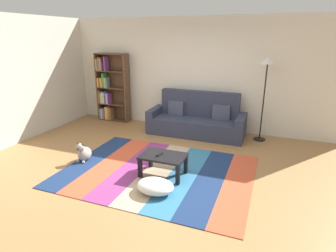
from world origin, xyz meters
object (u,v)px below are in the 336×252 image
Objects in this scene: coffee_table at (163,159)px; pouf at (155,186)px; dog at (84,153)px; couch at (197,120)px; tv_remote at (160,154)px; standing_lamp at (267,72)px; bookshelf at (110,89)px.

coffee_table is 0.59m from pouf.
dog is (-1.61, -0.00, -0.15)m from coffee_table.
tv_remote is (-0.01, -2.25, 0.05)m from couch.
couch is 2.25m from tv_remote.
coffee_table is 4.94× the size of tv_remote.
coffee_table is 1.30× the size of pouf.
tv_remote is at bearing -121.71° from standing_lamp.
dog is 4.07m from standing_lamp.
couch is 2.74m from dog.
tv_remote is (2.54, -2.53, -0.48)m from bookshelf.
dog is at bearing 162.22° from pouf.
bookshelf is at bearing 173.66° from couch.
standing_lamp reaches higher than tv_remote.
tv_remote is at bearing -166.83° from coffee_table.
dog is at bearing -166.73° from tv_remote.
dog is (-1.57, -2.24, -0.18)m from couch.
bookshelf reaches higher than pouf.
standing_lamp reaches higher than pouf.
bookshelf is 3.66m from coffee_table.
couch is at bearing 91.17° from coffee_table.
couch reaches higher than dog.
couch is 1.23× the size of standing_lamp.
couch is 2.80m from pouf.
dog reaches higher than pouf.
bookshelf is 2.80m from dog.
standing_lamp is (1.41, 2.36, 1.23)m from coffee_table.
dog is at bearing -141.95° from standing_lamp.
coffee_table is 0.10m from tv_remote.
standing_lamp reaches higher than dog.
couch is 1.89m from standing_lamp.
couch is at bearing -6.34° from bookshelf.
pouf is (2.69, -3.07, -0.76)m from bookshelf.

